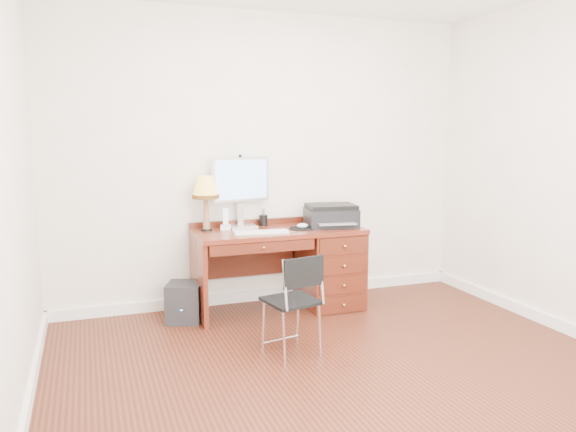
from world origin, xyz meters
name	(u,v)px	position (x,y,z in m)	size (l,w,h in m)	color
ground	(345,370)	(0.00, 0.00, 0.00)	(4.00, 4.00, 0.00)	#3B170D
room_shell	(310,332)	(0.00, 0.63, 0.05)	(4.00, 4.00, 4.00)	white
desk	(311,263)	(0.32, 1.40, 0.41)	(1.50, 0.67, 0.75)	maroon
monitor	(241,183)	(-0.28, 1.63, 1.15)	(0.55, 0.22, 0.64)	silver
keyboard	(261,232)	(-0.20, 1.26, 0.76)	(0.47, 0.13, 0.02)	white
mouse_pad	(302,227)	(0.21, 1.34, 0.76)	(0.24, 0.24, 0.05)	black
printer	(331,215)	(0.51, 1.39, 0.85)	(0.50, 0.42, 0.20)	black
leg_lamp	(206,191)	(-0.62, 1.54, 1.10)	(0.24, 0.24, 0.48)	black
phone	(226,223)	(-0.45, 1.53, 0.81)	(0.11, 0.11, 0.19)	white
pen_cup	(263,220)	(-0.07, 1.63, 0.80)	(0.08, 0.08, 0.10)	black
chair	(294,295)	(-0.24, 0.35, 0.46)	(0.42, 0.42, 0.75)	black
equipment_box	(185,302)	(-0.86, 1.38, 0.17)	(0.29, 0.29, 0.34)	black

